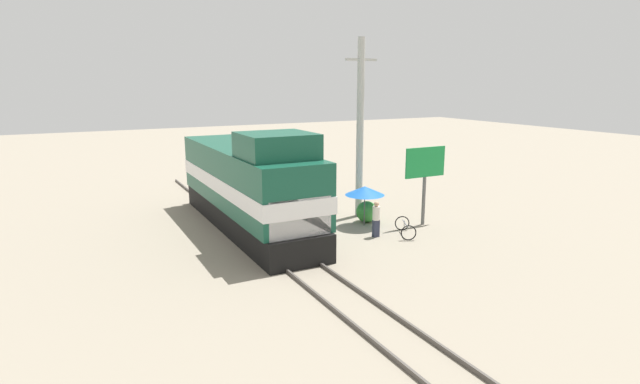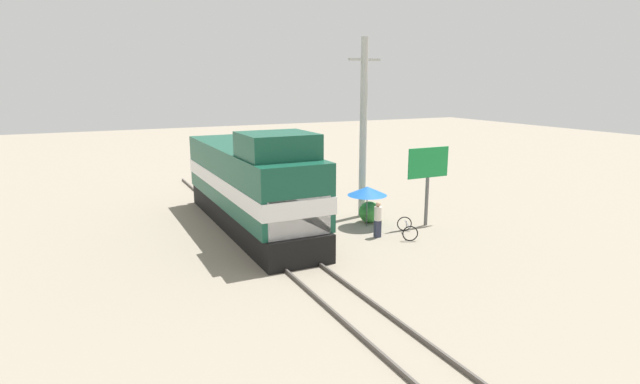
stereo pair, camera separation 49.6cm
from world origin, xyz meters
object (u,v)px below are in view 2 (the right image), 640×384
Objects in this scene: vendor_umbrella at (367,191)px; billboard_sign at (428,167)px; utility_pole at (363,128)px; locomotive at (252,186)px; bicycle at (407,228)px; person_bystander at (378,218)px.

billboard_sign reaches higher than vendor_umbrella.
utility_pole is 3.46m from vendor_umbrella.
utility_pole is at bearing 124.18° from billboard_sign.
locomotive reaches higher than bicycle.
locomotive is 5.59m from vendor_umbrella.
utility_pole is 4.56× the size of vendor_umbrella.
bicycle is at bearing -17.90° from person_bystander.
billboard_sign is 2.32× the size of person_bystander.
vendor_umbrella reaches higher than bicycle.
vendor_umbrella is 3.18m from billboard_sign.
person_bystander is (-0.47, -1.74, -0.88)m from vendor_umbrella.
billboard_sign reaches higher than person_bystander.
person_bystander is at bearing -169.32° from billboard_sign.
vendor_umbrella is 1.20× the size of person_bystander.
person_bystander is (-1.25, -3.51, -3.75)m from utility_pole.
bicycle is at bearing -34.81° from locomotive.
utility_pole reaches higher than vendor_umbrella.
vendor_umbrella reaches higher than person_bystander.
utility_pole is at bearing -2.64° from locomotive.
bicycle is at bearing -150.87° from billboard_sign.
vendor_umbrella is at bearing 74.75° from person_bystander.
billboard_sign is at bearing -124.84° from bicycle.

